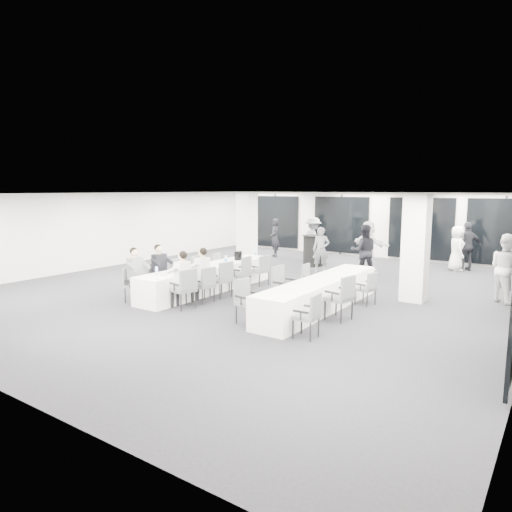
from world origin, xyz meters
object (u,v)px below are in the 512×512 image
(chair_side_left_mid, at_px, (283,284))
(chair_main_right_mid, at_px, (223,277))
(chair_main_right_second, at_px, (205,283))
(chair_side_right_far, at_px, (368,286))
(ice_bucket_near, at_px, (187,266))
(chair_side_right_near, at_px, (310,313))
(chair_main_left_far, at_px, (220,265))
(chair_main_left_fourth, at_px, (199,269))
(standing_guest_b, at_px, (364,248))
(chair_main_left_mid, at_px, (180,272))
(ice_bucket_far, at_px, (238,256))
(chair_side_right_mid, at_px, (342,295))
(standing_guest_f, at_px, (368,242))
(standing_guest_d, at_px, (467,243))
(chair_side_left_near, at_px, (247,298))
(chair_main_right_fourth, at_px, (242,272))
(banquet_table_side, at_px, (320,294))
(chair_main_left_near, at_px, (133,282))
(cocktail_table, at_px, (313,250))
(standing_guest_h, at_px, (506,264))
(standing_guest_g, at_px, (275,235))
(chair_main_right_far, at_px, (261,268))
(standing_guest_a, at_px, (321,247))
(banquet_table_main, at_px, (209,278))
(chair_main_left_second, at_px, (157,277))
(chair_side_left_far, at_px, (310,278))
(standing_guest_c, at_px, (313,236))
(chair_main_right_near, at_px, (185,286))

(chair_side_left_mid, bearing_deg, chair_main_right_mid, -87.68)
(chair_main_right_second, xyz_separation_m, chair_side_right_far, (3.57, 2.15, -0.05))
(ice_bucket_near, bearing_deg, chair_side_right_near, -15.57)
(chair_main_left_far, xyz_separation_m, chair_main_right_second, (1.66, -2.64, 0.04))
(chair_main_left_fourth, distance_m, standing_guest_b, 5.51)
(chair_main_left_mid, height_order, chair_main_left_fourth, chair_main_left_mid)
(chair_main_left_far, relative_size, ice_bucket_near, 3.72)
(ice_bucket_far, bearing_deg, chair_side_right_mid, -23.89)
(chair_side_right_near, xyz_separation_m, standing_guest_f, (-1.92, 8.17, 0.50))
(chair_side_left_mid, height_order, standing_guest_d, standing_guest_d)
(chair_side_left_near, bearing_deg, chair_main_right_fourth, -133.14)
(banquet_table_side, xyz_separation_m, ice_bucket_far, (-3.50, 1.33, 0.51))
(chair_main_left_fourth, height_order, standing_guest_b, standing_guest_b)
(chair_main_left_near, height_order, chair_side_left_near, chair_side_left_near)
(cocktail_table, bearing_deg, chair_main_right_mid, -86.27)
(chair_side_right_near, height_order, chair_side_right_far, chair_side_right_near)
(cocktail_table, xyz_separation_m, standing_guest_b, (2.47, -1.12, 0.41))
(standing_guest_h, height_order, ice_bucket_far, standing_guest_h)
(standing_guest_g, relative_size, standing_guest_h, 0.93)
(cocktail_table, height_order, chair_main_right_far, cocktail_table)
(chair_main_right_far, distance_m, standing_guest_d, 7.95)
(ice_bucket_far, bearing_deg, chair_side_left_mid, -32.78)
(standing_guest_f, bearing_deg, chair_main_right_far, 94.10)
(chair_side_right_near, distance_m, chair_side_right_far, 3.17)
(chair_main_left_far, bearing_deg, standing_guest_a, 141.23)
(ice_bucket_near, distance_m, ice_bucket_far, 2.24)
(cocktail_table, relative_size, chair_main_right_second, 1.26)
(chair_main_left_fourth, xyz_separation_m, standing_guest_h, (8.05, 2.88, 0.51))
(chair_main_right_mid, bearing_deg, ice_bucket_near, 132.53)
(chair_side_right_far, bearing_deg, chair_main_left_far, 98.02)
(chair_main_left_fourth, bearing_deg, banquet_table_main, 45.39)
(chair_main_right_far, distance_m, chair_side_left_mid, 2.69)
(chair_main_right_far, bearing_deg, chair_main_right_mid, -169.81)
(chair_main_left_second, height_order, standing_guest_a, standing_guest_a)
(chair_side_left_far, relative_size, standing_guest_b, 0.45)
(banquet_table_side, distance_m, chair_main_right_fourth, 2.79)
(chair_main_left_second, distance_m, ice_bucket_far, 2.74)
(chair_side_right_near, relative_size, standing_guest_g, 0.47)
(standing_guest_a, xyz_separation_m, standing_guest_f, (1.20, 1.40, 0.10))
(banquet_table_side, height_order, chair_main_right_fourth, chair_main_right_fourth)
(chair_main_right_second, distance_m, chair_main_right_mid, 0.72)
(chair_main_left_far, relative_size, standing_guest_c, 0.42)
(chair_side_right_mid, bearing_deg, standing_guest_b, 26.63)
(chair_main_left_mid, distance_m, standing_guest_d, 10.39)
(banquet_table_side, xyz_separation_m, chair_main_right_fourth, (-2.74, 0.49, 0.21))
(chair_main_left_mid, height_order, standing_guest_g, standing_guest_g)
(standing_guest_f, height_order, standing_guest_h, standing_guest_h)
(chair_main_left_near, relative_size, chair_main_right_mid, 0.92)
(chair_side_left_near, distance_m, standing_guest_a, 6.75)
(chair_main_right_near, bearing_deg, chair_side_right_near, -80.60)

